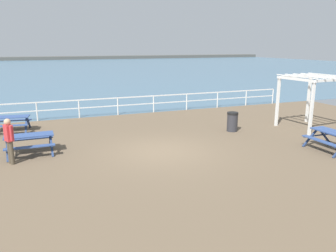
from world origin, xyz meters
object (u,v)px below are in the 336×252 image
at_px(picnic_table_near_left, 10,120).
at_px(picnic_table_far_left, 29,139).
at_px(visitor, 9,138).
at_px(litter_bin, 232,122).
at_px(picnic_table_mid_centre, 333,136).
at_px(lattice_pergola, 311,89).

relative_size(picnic_table_near_left, picnic_table_far_left, 1.08).
xyz_separation_m(visitor, litter_bin, (9.91, 1.19, -0.47)).
height_order(picnic_table_near_left, litter_bin, litter_bin).
bearing_deg(visitor, picnic_table_near_left, -111.70).
height_order(picnic_table_mid_centre, visitor, visitor).
distance_m(visitor, lattice_pergola, 13.90).
bearing_deg(visitor, lattice_pergola, 156.04).
distance_m(visitor, litter_bin, 9.99).
relative_size(lattice_pergola, litter_bin, 2.85).
xyz_separation_m(picnic_table_far_left, lattice_pergola, (13.24, -0.68, 1.41)).
distance_m(picnic_table_near_left, visitor, 5.04).
relative_size(picnic_table_far_left, visitor, 1.10).
bearing_deg(visitor, picnic_table_mid_centre, 140.98).
height_order(picnic_table_far_left, visitor, visitor).
bearing_deg(picnic_table_mid_centre, picnic_table_far_left, 70.91).
relative_size(visitor, lattice_pergola, 0.61).
distance_m(picnic_table_far_left, visitor, 1.22).
bearing_deg(litter_bin, lattice_pergola, -12.71).
relative_size(visitor, litter_bin, 1.75).
height_order(picnic_table_far_left, lattice_pergola, lattice_pergola).
xyz_separation_m(picnic_table_near_left, picnic_table_far_left, (0.93, -4.04, 0.00)).
relative_size(picnic_table_near_left, visitor, 1.19).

